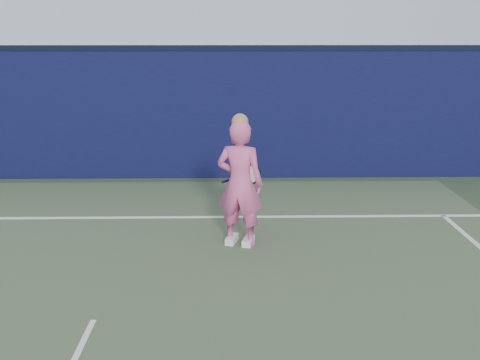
{
  "coord_description": "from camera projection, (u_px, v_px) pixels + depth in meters",
  "views": [
    {
      "loc": [
        1.41,
        -3.58,
        2.81
      ],
      "look_at": [
        1.52,
        2.96,
        0.92
      ],
      "focal_mm": 38.0,
      "sensor_mm": 36.0,
      "label": 1
    }
  ],
  "objects": [
    {
      "name": "backstop_wall",
      "position": [
        160.0,
        115.0,
        10.1
      ],
      "size": [
        24.0,
        0.4,
        2.5
      ],
      "primitive_type": "cube",
      "color": "#0B0E34",
      "rests_on": "ground"
    },
    {
      "name": "wall_cap",
      "position": [
        158.0,
        48.0,
        9.74
      ],
      "size": [
        24.0,
        0.42,
        0.1
      ],
      "primitive_type": "cube",
      "color": "black",
      "rests_on": "backstop_wall"
    },
    {
      "name": "player",
      "position": [
        240.0,
        183.0,
        6.82
      ],
      "size": [
        0.73,
        0.58,
        1.82
      ],
      "rotation": [
        0.0,
        0.0,
        2.86
      ],
      "color": "#EC5C9D",
      "rests_on": "ground"
    },
    {
      "name": "racket",
      "position": [
        249.0,
        175.0,
        7.28
      ],
      "size": [
        0.59,
        0.15,
        0.31
      ],
      "rotation": [
        0.0,
        0.0,
        -0.01
      ],
      "color": "black",
      "rests_on": "ground"
    }
  ]
}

